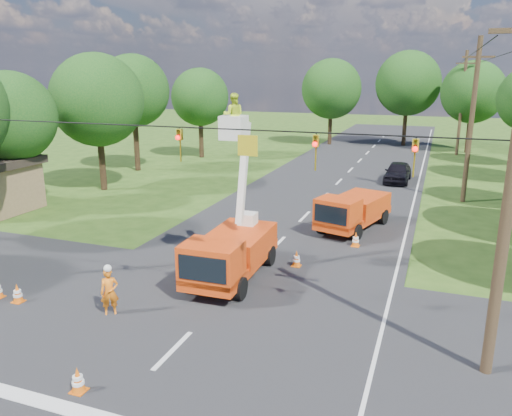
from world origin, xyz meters
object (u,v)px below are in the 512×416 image
at_px(traffic_cone_7, 375,214).
at_px(tree_left_c, 10,117).
at_px(pole_right_near, 510,189).
at_px(second_truck, 352,210).
at_px(pole_right_mid, 472,120).
at_px(pole_right_far, 462,103).
at_px(tree_left_f, 200,97).
at_px(traffic_cone_0, 78,380).
at_px(traffic_cone_4, 18,293).
at_px(traffic_cone_3, 356,240).
at_px(tree_far_b, 408,83).
at_px(traffic_cone_2, 296,259).
at_px(ground_worker, 109,292).
at_px(tree_far_c, 473,92).
at_px(distant_car, 398,172).
at_px(tree_far_a, 331,89).
at_px(tree_left_e, 133,91).
at_px(bucket_truck, 231,243).
at_px(tree_left_d, 97,100).

xyz_separation_m(traffic_cone_7, tree_left_c, (-20.30, -4.86, 5.08)).
bearing_deg(pole_right_near, second_truck, 115.82).
height_order(pole_right_mid, pole_right_far, same).
xyz_separation_m(second_truck, tree_left_f, (-17.69, 18.41, 4.64)).
height_order(traffic_cone_0, tree_left_c, tree_left_c).
relative_size(traffic_cone_4, pole_right_near, 0.07).
bearing_deg(traffic_cone_3, tree_far_b, 90.81).
bearing_deg(traffic_cone_7, tree_far_b, 91.46).
relative_size(traffic_cone_2, traffic_cone_3, 1.00).
relative_size(ground_worker, tree_far_c, 0.18).
xyz_separation_m(traffic_cone_7, tree_left_f, (-18.60, 16.14, 5.33)).
height_order(distant_car, pole_right_mid, pole_right_mid).
xyz_separation_m(traffic_cone_3, tree_far_a, (-8.51, 33.99, 5.83)).
xyz_separation_m(ground_worker, traffic_cone_4, (-3.63, -0.38, -0.46)).
relative_size(traffic_cone_2, pole_right_mid, 0.07).
relative_size(tree_left_f, tree_far_a, 0.88).
relative_size(pole_right_near, tree_far_b, 0.97).
height_order(tree_left_c, tree_far_a, tree_far_a).
bearing_deg(tree_left_e, pole_right_near, -41.01).
bearing_deg(traffic_cone_2, traffic_cone_0, -105.74).
bearing_deg(tree_left_e, second_truck, -27.86).
height_order(ground_worker, tree_far_a, tree_far_a).
bearing_deg(traffic_cone_4, traffic_cone_7, 54.78).
relative_size(traffic_cone_7, tree_left_e, 0.08).
bearing_deg(tree_left_e, tree_left_f, 75.96).
distance_m(second_truck, pole_right_near, 13.51).
relative_size(second_truck, traffic_cone_2, 7.99).
height_order(traffic_cone_7, tree_far_c, tree_far_c).
relative_size(traffic_cone_2, pole_right_near, 0.07).
relative_size(traffic_cone_4, tree_left_c, 0.09).
relative_size(traffic_cone_7, tree_far_a, 0.07).
relative_size(distant_car, tree_far_a, 0.46).
xyz_separation_m(ground_worker, distant_car, (7.17, 25.30, -0.07)).
relative_size(bucket_truck, tree_left_e, 0.76).
xyz_separation_m(second_truck, traffic_cone_3, (0.62, -2.58, -0.68)).
xyz_separation_m(traffic_cone_4, tree_far_b, (9.73, 46.05, 6.45)).
bearing_deg(pole_right_mid, ground_worker, -119.30).
bearing_deg(distant_car, traffic_cone_2, -96.41).
bearing_deg(second_truck, pole_right_mid, 71.91).
distance_m(ground_worker, tree_far_b, 46.46).
xyz_separation_m(distant_car, traffic_cone_2, (-2.48, -18.98, -0.39)).
height_order(pole_right_far, tree_far_c, pole_right_far).
height_order(bucket_truck, tree_left_d, tree_left_d).
bearing_deg(pole_right_far, traffic_cone_0, -102.39).
distance_m(pole_right_mid, tree_far_a, 26.69).
distance_m(traffic_cone_7, tree_left_e, 22.98).
relative_size(traffic_cone_2, traffic_cone_4, 1.00).
distance_m(second_truck, tree_left_d, 18.91).
bearing_deg(traffic_cone_2, traffic_cone_7, 74.96).
bearing_deg(tree_far_a, traffic_cone_2, -80.00).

